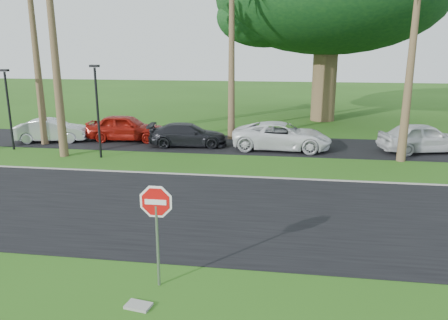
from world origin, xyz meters
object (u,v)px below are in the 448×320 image
car_dark (188,135)px  car_minivan (282,136)px  stop_sign_near (156,215)px  car_red (126,128)px  car_silver (52,131)px  car_pickup (423,138)px

car_dark → car_minivan: car_minivan is taller
stop_sign_near → car_red: 17.00m
car_silver → car_red: size_ratio=0.89×
car_red → car_pickup: 16.73m
car_red → car_dark: 4.12m
car_minivan → car_pickup: size_ratio=1.16×
stop_sign_near → car_minivan: 14.89m
stop_sign_near → car_dark: size_ratio=0.59×
stop_sign_near → car_pickup: (10.04, 15.04, -0.99)m
car_dark → car_minivan: 5.27m
stop_sign_near → car_pickup: 18.11m
car_pickup → car_minivan: bearing=79.4°
car_minivan → stop_sign_near: bearing=171.8°
car_minivan → car_silver: bearing=91.7°
car_red → car_minivan: (9.28, -0.97, -0.04)m
stop_sign_near → car_pickup: stop_sign_near is taller
car_silver → car_pickup: car_pickup is taller
car_silver → car_dark: car_silver is taller
car_dark → car_minivan: size_ratio=0.83×
stop_sign_near → car_dark: bearing=100.3°
car_silver → car_minivan: 13.51m
car_minivan → car_red: bearing=85.9°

